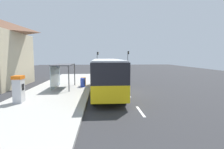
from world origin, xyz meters
TOP-DOWN VIEW (x-y plane):
  - ground_plane at (0.00, 14.00)m, footprint 56.00×92.00m
  - sidewalk_platform at (-6.40, 2.00)m, footprint 6.20×30.00m
  - lane_stripe_seg_0 at (0.25, -6.00)m, footprint 0.16×2.20m
  - lane_stripe_seg_1 at (0.25, -1.00)m, footprint 0.16×2.20m
  - lane_stripe_seg_2 at (0.25, 4.00)m, footprint 0.16×2.20m
  - lane_stripe_seg_3 at (0.25, 9.00)m, footprint 0.16×2.20m
  - lane_stripe_seg_4 at (0.25, 14.00)m, footprint 0.16×2.20m
  - lane_stripe_seg_5 at (0.25, 19.00)m, footprint 0.16×2.20m
  - lane_stripe_seg_6 at (0.25, 24.00)m, footprint 0.16×2.20m
  - lane_stripe_seg_7 at (0.25, 29.00)m, footprint 0.16×2.20m
  - bus at (-1.71, -0.36)m, footprint 2.62×11.03m
  - white_van at (2.20, 25.22)m, footprint 2.05×5.21m
  - sedan_near at (2.30, 40.59)m, footprint 1.97×4.46m
  - ticket_machine at (-8.12, -3.90)m, footprint 0.66×0.76m
  - recycling_bin_blue at (-4.20, 2.47)m, footprint 0.52×0.52m
  - recycling_bin_orange at (-4.20, 3.17)m, footprint 0.52×0.52m
  - traffic_light_near_side at (5.50, 32.78)m, footprint 0.49×0.28m
  - traffic_light_far_side at (-3.10, 33.58)m, footprint 0.49×0.28m
  - bus_shelter at (-6.41, 1.85)m, footprint 1.80×4.00m

SIDE VIEW (x-z plane):
  - ground_plane at x=0.00m, z-range -0.04..0.00m
  - lane_stripe_seg_0 at x=0.25m, z-range 0.00..0.01m
  - lane_stripe_seg_1 at x=0.25m, z-range 0.00..0.01m
  - lane_stripe_seg_2 at x=0.25m, z-range 0.00..0.01m
  - lane_stripe_seg_3 at x=0.25m, z-range 0.00..0.01m
  - lane_stripe_seg_4 at x=0.25m, z-range 0.00..0.01m
  - lane_stripe_seg_5 at x=0.25m, z-range 0.00..0.01m
  - lane_stripe_seg_6 at x=0.25m, z-range 0.00..0.01m
  - lane_stripe_seg_7 at x=0.25m, z-range 0.00..0.01m
  - sidewalk_platform at x=-6.40m, z-range 0.00..0.18m
  - recycling_bin_blue at x=-4.20m, z-range 0.18..1.13m
  - recycling_bin_orange at x=-4.20m, z-range 0.18..1.13m
  - sedan_near at x=2.30m, z-range 0.03..1.55m
  - ticket_machine at x=-8.12m, z-range 0.20..2.14m
  - white_van at x=2.20m, z-range 0.19..2.49m
  - bus at x=-1.71m, z-range 0.24..3.45m
  - bus_shelter at x=-6.41m, z-range 0.85..3.35m
  - traffic_light_far_side at x=-3.10m, z-range 0.81..5.68m
  - traffic_light_near_side at x=5.50m, z-range 0.83..5.88m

